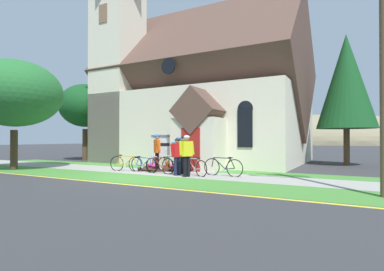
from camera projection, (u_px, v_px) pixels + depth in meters
The scene contains 24 objects.
ground at pixel (187, 169), 15.81m from camera, with size 140.00×140.00×0.00m, color #333335.
sidewalk_slab at pixel (138, 171), 14.72m from camera, with size 32.00×2.25×0.01m, color #99968E.
grass_verge at pixel (103, 176), 12.71m from camera, with size 32.00×2.34×0.01m, color #427F33.
church_lawn at pixel (161, 168), 16.40m from camera, with size 24.00×1.57×0.01m, color #427F33.
curb_paint_stripe at pixel (78, 180), 11.55m from camera, with size 28.00×0.16×0.01m, color yellow.
church_building at pixel (199, 97), 21.21m from camera, with size 13.33×11.34×13.46m.
church_sign at pixel (167, 147), 15.95m from camera, with size 2.02×0.26×1.77m.
flower_bed at pixel (162, 168), 15.53m from camera, with size 2.42×2.42×0.34m.
bicycle_yellow at pixel (194, 167), 12.89m from camera, with size 1.59×0.64×0.82m.
bicycle_white at pixel (176, 164), 14.31m from camera, with size 1.69×0.64×0.83m.
bicycle_black at pixel (144, 164), 14.22m from camera, with size 1.71×0.34×0.77m.
bicycle_red at pixel (223, 167), 12.75m from camera, with size 1.81×0.16×0.83m.
bicycle_green at pixel (126, 163), 14.68m from camera, with size 1.75×0.34×0.82m.
bicycle_orange at pixel (160, 165), 13.64m from camera, with size 1.70×0.34×0.80m.
cyclist_in_yellow_jersey at pixel (187, 152), 12.46m from camera, with size 0.38×0.68×1.72m.
cyclist_in_green_jersey at pixel (177, 154), 12.97m from camera, with size 0.32×0.66×1.59m.
cyclist_in_red_jersey at pixel (157, 149), 14.89m from camera, with size 0.52×0.66×1.79m.
cyclist_in_white_jersey at pixel (184, 151), 13.45m from camera, with size 0.67×0.32×1.71m.
cyclist_in_blue_jersey at pixel (179, 152), 13.75m from camera, with size 0.48×0.59×1.64m.
utility_pole at pixel (380, 20), 8.25m from camera, with size 3.12×0.28×8.66m.
roadside_conifer at pixel (346, 81), 17.93m from camera, with size 3.36×3.36×7.78m.
yard_deciduous_tree at pixel (85, 106), 22.07m from camera, with size 3.72×3.72×5.52m.
verge_sapling at pixel (14, 94), 15.39m from camera, with size 4.66×4.66×5.55m.
distant_hill at pixel (301, 144), 87.41m from camera, with size 81.62×36.18×16.63m, color #847A5B.
Camera 1 is at (7.82, -9.76, 1.58)m, focal length 28.43 mm.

